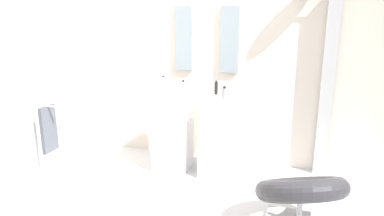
{
  "coord_description": "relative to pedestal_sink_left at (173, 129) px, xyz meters",
  "views": [
    {
      "loc": [
        1.18,
        -2.67,
        1.89
      ],
      "look_at": [
        0.15,
        0.55,
        0.95
      ],
      "focal_mm": 34.15,
      "sensor_mm": 36.0,
      "label": 1
    }
  ],
  "objects": [
    {
      "name": "rear_partition",
      "position": [
        0.28,
        0.5,
        0.81
      ],
      "size": [
        4.8,
        0.1,
        2.6
      ],
      "primitive_type": "cube",
      "color": "beige",
      "rests_on": "ground_plane"
    },
    {
      "name": "pedestal_sink_left",
      "position": [
        0.0,
        0.0,
        0.0
      ],
      "size": [
        0.45,
        0.45,
        1.03
      ],
      "color": "white",
      "rests_on": "ground_plane"
    },
    {
      "name": "pedestal_sink_right",
      "position": [
        0.57,
        0.0,
        0.0
      ],
      "size": [
        0.45,
        0.45,
        1.03
      ],
      "color": "white",
      "rests_on": "ground_plane"
    },
    {
      "name": "vanity_mirror_left",
      "position": [
        0.0,
        0.43,
        1.03
      ],
      "size": [
        0.22,
        0.03,
        0.77
      ],
      "primitive_type": "cube",
      "color": "#8C9EA8"
    },
    {
      "name": "vanity_mirror_right",
      "position": [
        0.57,
        0.43,
        1.03
      ],
      "size": [
        0.22,
        0.03,
        0.77
      ],
      "primitive_type": "cube",
      "color": "#8C9EA8"
    },
    {
      "name": "shower_column",
      "position": [
        1.67,
        0.37,
        0.59
      ],
      "size": [
        0.49,
        0.24,
        2.05
      ],
      "color": "#B7BABF",
      "rests_on": "ground_plane"
    },
    {
      "name": "lounge_chair",
      "position": [
        1.5,
        -0.88,
        -0.14
      ],
      "size": [
        1.04,
        1.04,
        0.65
      ],
      "color": "#B7BABF",
      "rests_on": "ground_plane"
    },
    {
      "name": "towel_rack",
      "position": [
        -1.11,
        -0.82,
        0.14
      ],
      "size": [
        0.37,
        0.22,
        0.95
      ],
      "color": "#B7BABF",
      "rests_on": "ground_plane"
    },
    {
      "name": "soap_bottle_white",
      "position": [
        -0.12,
        0.04,
        0.53
      ],
      "size": [
        0.04,
        0.04,
        0.19
      ],
      "color": "white",
      "rests_on": "pedestal_sink_left"
    },
    {
      "name": "soap_bottle_black",
      "position": [
        0.5,
        0.09,
        0.52
      ],
      "size": [
        0.04,
        0.04,
        0.16
      ],
      "color": "black",
      "rests_on": "pedestal_sink_right"
    },
    {
      "name": "soap_bottle_clear",
      "position": [
        0.09,
        0.14,
        0.5
      ],
      "size": [
        0.04,
        0.04,
        0.13
      ],
      "color": "silver",
      "rests_on": "pedestal_sink_left"
    },
    {
      "name": "soap_bottle_grey",
      "position": [
        0.64,
        -0.13,
        0.51
      ],
      "size": [
        0.06,
        0.06,
        0.15
      ],
      "color": "#99999E",
      "rests_on": "pedestal_sink_right"
    }
  ]
}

